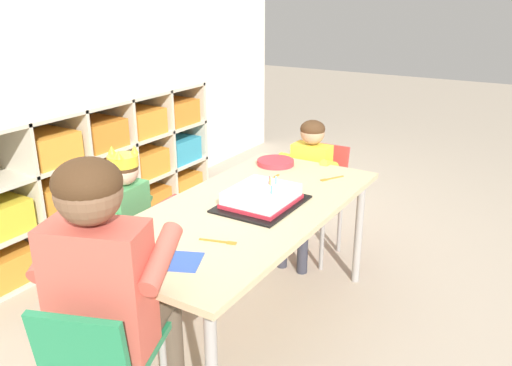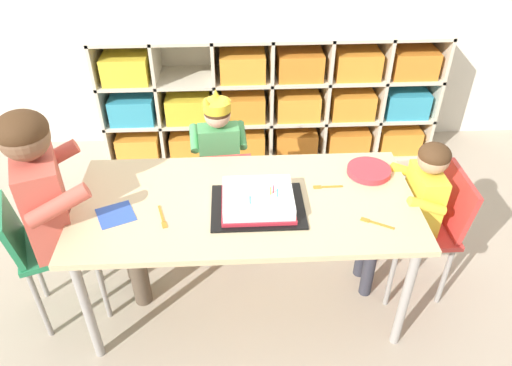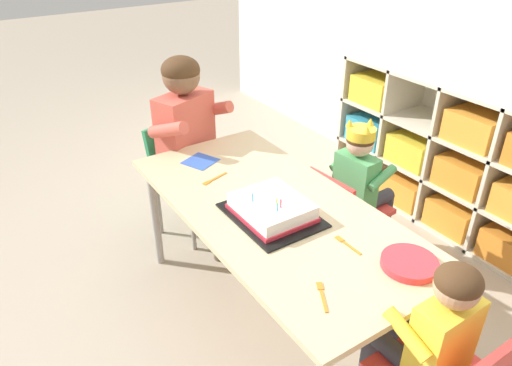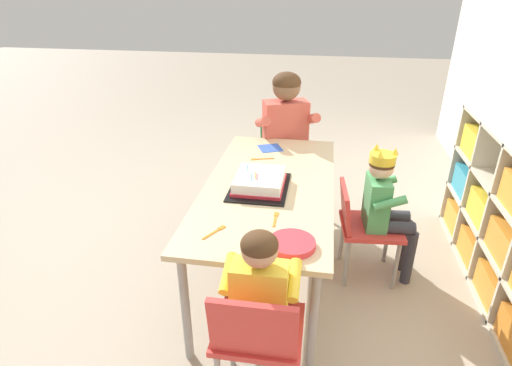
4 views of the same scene
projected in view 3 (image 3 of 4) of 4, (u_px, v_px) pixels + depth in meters
ground at (271, 315)px, 2.26m from camera, size 16.00×16.00×0.00m
storage_cubby_shelf at (504, 186)px, 2.54m from camera, size 2.17×0.36×0.85m
activity_table at (274, 217)px, 1.98m from camera, size 1.42×0.68×0.61m
classroom_chair_blue at (344, 210)px, 2.42m from camera, size 0.34×0.37×0.56m
child_with_crown at (361, 177)px, 2.39m from camera, size 0.31×0.31×0.81m
classroom_chair_adult_side at (182, 167)px, 2.66m from camera, size 0.42×0.40×0.65m
adult_helper_seated at (193, 134)px, 2.49m from camera, size 0.48×0.46×1.04m
guest_at_table_side at (429, 332)px, 1.50m from camera, size 0.31×0.30×0.81m
birthday_cake_on_tray at (272, 209)px, 1.88m from camera, size 0.38×0.30×0.11m
paper_plate_stack at (409, 263)px, 1.63m from camera, size 0.19×0.19×0.03m
paper_napkin_square at (200, 161)px, 2.30m from camera, size 0.18×0.18×0.00m
fork_near_cake_tray at (346, 244)px, 1.74m from camera, size 0.13×0.02×0.00m
fork_scattered_mid_table at (214, 179)px, 2.15m from camera, size 0.05×0.14×0.00m
fork_beside_plate_stack at (322, 295)px, 1.51m from camera, size 0.12×0.08×0.00m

